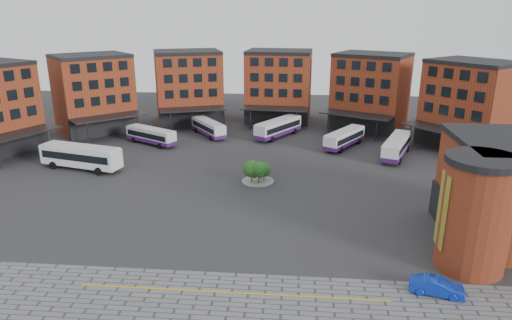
# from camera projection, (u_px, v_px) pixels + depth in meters

# --- Properties ---
(ground) EXTENTS (160.00, 160.00, 0.00)m
(ground) POSITION_uv_depth(u_px,v_px,m) (231.00, 219.00, 51.38)
(ground) COLOR #28282B
(ground) RESTS_ON ground
(yellow_line) EXTENTS (26.00, 0.15, 0.02)m
(yellow_line) POSITION_uv_depth(u_px,v_px,m) (232.00, 293.00, 37.97)
(yellow_line) COLOR gold
(yellow_line) RESTS_ON paving_zone
(main_building) EXTENTS (94.14, 42.48, 14.60)m
(main_building) POSITION_uv_depth(u_px,v_px,m) (234.00, 95.00, 85.68)
(main_building) COLOR maroon
(main_building) RESTS_ON ground
(tree_island) EXTENTS (4.40, 4.40, 3.24)m
(tree_island) POSITION_uv_depth(u_px,v_px,m) (257.00, 170.00, 61.57)
(tree_island) COLOR gray
(tree_island) RESTS_ON ground
(bus_a) EXTENTS (12.86, 5.88, 3.55)m
(bus_a) POSITION_uv_depth(u_px,v_px,m) (81.00, 155.00, 66.81)
(bus_a) COLOR silver
(bus_a) RESTS_ON ground
(bus_b) EXTENTS (10.03, 7.15, 2.88)m
(bus_b) POSITION_uv_depth(u_px,v_px,m) (151.00, 135.00, 79.42)
(bus_b) COLOR silver
(bus_b) RESTS_ON ground
(bus_c) EXTENTS (7.86, 9.68, 2.88)m
(bus_c) POSITION_uv_depth(u_px,v_px,m) (208.00, 128.00, 84.78)
(bus_c) COLOR silver
(bus_c) RESTS_ON ground
(bus_d) EXTENTS (8.47, 11.12, 3.25)m
(bus_d) POSITION_uv_depth(u_px,v_px,m) (278.00, 128.00, 83.93)
(bus_d) COLOR silver
(bus_d) RESTS_ON ground
(bus_e) EXTENTS (7.75, 10.21, 2.98)m
(bus_e) POSITION_uv_depth(u_px,v_px,m) (344.00, 138.00, 77.65)
(bus_e) COLOR white
(bus_e) RESTS_ON ground
(bus_f) EXTENTS (6.63, 11.51, 3.20)m
(bus_f) POSITION_uv_depth(u_px,v_px,m) (397.00, 146.00, 72.55)
(bus_f) COLOR white
(bus_f) RESTS_ON ground
(blue_car) EXTENTS (4.59, 2.49, 1.43)m
(blue_car) POSITION_uv_depth(u_px,v_px,m) (437.00, 287.00, 37.59)
(blue_car) COLOR #0D2CAF
(blue_car) RESTS_ON ground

